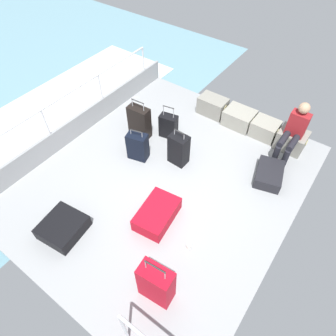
{
  "coord_description": "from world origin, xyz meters",
  "views": [
    {
      "loc": [
        2.06,
        -2.77,
        4.22
      ],
      "look_at": [
        0.01,
        0.06,
        0.25
      ],
      "focal_mm": 31.99,
      "sensor_mm": 36.0,
      "label": 1
    }
  ],
  "objects_px": {
    "cargo_crate_1": "(239,118)",
    "suitcase_4": "(168,126)",
    "cargo_crate_3": "(291,140)",
    "suitcase_6": "(156,284)",
    "cargo_crate_2": "(265,129)",
    "suitcase_3": "(157,214)",
    "cargo_crate_0": "(213,106)",
    "suitcase_7": "(63,227)",
    "paper_cup": "(189,246)",
    "suitcase_5": "(138,146)",
    "suitcase_1": "(139,122)",
    "passenger_seated": "(294,130)",
    "suitcase_0": "(179,149)",
    "suitcase_2": "(269,174)"
  },
  "relations": [
    {
      "from": "passenger_seated",
      "to": "suitcase_2",
      "type": "xyz_separation_m",
      "value": [
        -0.01,
        -0.81,
        -0.47
      ]
    },
    {
      "from": "suitcase_1",
      "to": "suitcase_3",
      "type": "distance_m",
      "value": 2.07
    },
    {
      "from": "cargo_crate_3",
      "to": "suitcase_2",
      "type": "distance_m",
      "value": 0.99
    },
    {
      "from": "suitcase_0",
      "to": "suitcase_2",
      "type": "distance_m",
      "value": 1.69
    },
    {
      "from": "suitcase_0",
      "to": "suitcase_5",
      "type": "relative_size",
      "value": 1.13
    },
    {
      "from": "cargo_crate_1",
      "to": "cargo_crate_3",
      "type": "xyz_separation_m",
      "value": [
        1.15,
        -0.04,
        0.02
      ]
    },
    {
      "from": "cargo_crate_1",
      "to": "suitcase_1",
      "type": "xyz_separation_m",
      "value": [
        -1.48,
        -1.49,
        0.17
      ]
    },
    {
      "from": "cargo_crate_0",
      "to": "suitcase_0",
      "type": "height_order",
      "value": "suitcase_0"
    },
    {
      "from": "cargo_crate_2",
      "to": "suitcase_1",
      "type": "height_order",
      "value": "suitcase_1"
    },
    {
      "from": "suitcase_5",
      "to": "suitcase_7",
      "type": "xyz_separation_m",
      "value": [
        0.1,
        -1.94,
        -0.16
      ]
    },
    {
      "from": "suitcase_2",
      "to": "suitcase_7",
      "type": "bearing_deg",
      "value": -126.42
    },
    {
      "from": "paper_cup",
      "to": "cargo_crate_0",
      "type": "bearing_deg",
      "value": 114.53
    },
    {
      "from": "suitcase_1",
      "to": "cargo_crate_0",
      "type": "bearing_deg",
      "value": 60.94
    },
    {
      "from": "paper_cup",
      "to": "suitcase_1",
      "type": "bearing_deg",
      "value": 145.26
    },
    {
      "from": "cargo_crate_0",
      "to": "cargo_crate_2",
      "type": "xyz_separation_m",
      "value": [
        1.23,
        -0.0,
        -0.02
      ]
    },
    {
      "from": "suitcase_2",
      "to": "suitcase_1",
      "type": "bearing_deg",
      "value": -169.95
    },
    {
      "from": "cargo_crate_2",
      "to": "passenger_seated",
      "type": "bearing_deg",
      "value": -21.48
    },
    {
      "from": "cargo_crate_1",
      "to": "suitcase_6",
      "type": "height_order",
      "value": "suitcase_6"
    },
    {
      "from": "passenger_seated",
      "to": "suitcase_0",
      "type": "relative_size",
      "value": 1.45
    },
    {
      "from": "suitcase_0",
      "to": "suitcase_2",
      "type": "xyz_separation_m",
      "value": [
        1.56,
        0.61,
        -0.21
      ]
    },
    {
      "from": "cargo_crate_1",
      "to": "suitcase_3",
      "type": "bearing_deg",
      "value": -89.43
    },
    {
      "from": "cargo_crate_1",
      "to": "cargo_crate_3",
      "type": "distance_m",
      "value": 1.15
    },
    {
      "from": "paper_cup",
      "to": "cargo_crate_2",
      "type": "bearing_deg",
      "value": 92.77
    },
    {
      "from": "cargo_crate_2",
      "to": "suitcase_3",
      "type": "bearing_deg",
      "value": -100.84
    },
    {
      "from": "suitcase_3",
      "to": "suitcase_2",
      "type": "bearing_deg",
      "value": 59.23
    },
    {
      "from": "suitcase_6",
      "to": "suitcase_1",
      "type": "bearing_deg",
      "value": 133.47
    },
    {
      "from": "cargo_crate_0",
      "to": "suitcase_7",
      "type": "bearing_deg",
      "value": -95.23
    },
    {
      "from": "cargo_crate_1",
      "to": "suitcase_2",
      "type": "bearing_deg",
      "value": -42.06
    },
    {
      "from": "suitcase_3",
      "to": "suitcase_4",
      "type": "bearing_deg",
      "value": 120.8
    },
    {
      "from": "cargo_crate_3",
      "to": "suitcase_6",
      "type": "xyz_separation_m",
      "value": [
        -0.39,
        -3.81,
        0.16
      ]
    },
    {
      "from": "cargo_crate_0",
      "to": "suitcase_3",
      "type": "xyz_separation_m",
      "value": [
        0.68,
        -2.89,
        -0.07
      ]
    },
    {
      "from": "suitcase_3",
      "to": "suitcase_6",
      "type": "xyz_separation_m",
      "value": [
        0.72,
        -0.95,
        0.23
      ]
    },
    {
      "from": "cargo_crate_3",
      "to": "suitcase_7",
      "type": "distance_m",
      "value": 4.46
    },
    {
      "from": "cargo_crate_0",
      "to": "cargo_crate_1",
      "type": "height_order",
      "value": "cargo_crate_0"
    },
    {
      "from": "suitcase_2",
      "to": "suitcase_5",
      "type": "bearing_deg",
      "value": -156.63
    },
    {
      "from": "cargo_crate_1",
      "to": "suitcase_4",
      "type": "height_order",
      "value": "suitcase_4"
    },
    {
      "from": "suitcase_0",
      "to": "suitcase_6",
      "type": "distance_m",
      "value": 2.5
    },
    {
      "from": "cargo_crate_0",
      "to": "cargo_crate_1",
      "type": "bearing_deg",
      "value": 0.0
    },
    {
      "from": "cargo_crate_3",
      "to": "suitcase_7",
      "type": "height_order",
      "value": "cargo_crate_3"
    },
    {
      "from": "suitcase_1",
      "to": "suitcase_3",
      "type": "height_order",
      "value": "suitcase_1"
    },
    {
      "from": "cargo_crate_3",
      "to": "suitcase_7",
      "type": "relative_size",
      "value": 0.8
    },
    {
      "from": "paper_cup",
      "to": "suitcase_5",
      "type": "bearing_deg",
      "value": 150.84
    },
    {
      "from": "cargo_crate_3",
      "to": "suitcase_1",
      "type": "bearing_deg",
      "value": -151.04
    },
    {
      "from": "suitcase_7",
      "to": "paper_cup",
      "type": "relative_size",
      "value": 7.05
    },
    {
      "from": "cargo_crate_0",
      "to": "suitcase_6",
      "type": "bearing_deg",
      "value": -69.96
    },
    {
      "from": "suitcase_1",
      "to": "suitcase_4",
      "type": "xyz_separation_m",
      "value": [
        0.48,
        0.32,
        -0.09
      ]
    },
    {
      "from": "cargo_crate_2",
      "to": "suitcase_4",
      "type": "relative_size",
      "value": 0.75
    },
    {
      "from": "cargo_crate_0",
      "to": "passenger_seated",
      "type": "relative_size",
      "value": 0.58
    },
    {
      "from": "cargo_crate_3",
      "to": "suitcase_6",
      "type": "distance_m",
      "value": 3.83
    },
    {
      "from": "suitcase_4",
      "to": "suitcase_7",
      "type": "xyz_separation_m",
      "value": [
        -0.01,
        -2.77,
        -0.14
      ]
    }
  ]
}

